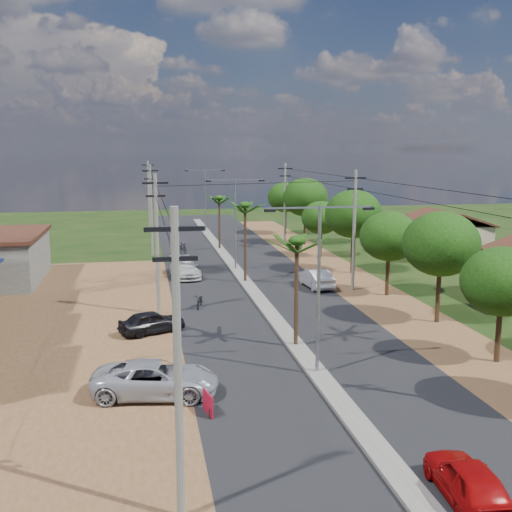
{
  "coord_description": "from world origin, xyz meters",
  "views": [
    {
      "loc": [
        -7.8,
        -25.73,
        10.47
      ],
      "look_at": [
        -0.02,
        15.29,
        3.0
      ],
      "focal_mm": 42.0,
      "sensor_mm": 36.0,
      "label": 1
    }
  ],
  "objects_px": {
    "car_white_far": "(185,269)",
    "car_parked_dark": "(152,322)",
    "car_red_near": "(468,482)",
    "roadside_sign": "(208,404)",
    "car_silver_mid": "(315,278)",
    "car_parked_silver": "(156,380)"
  },
  "relations": [
    {
      "from": "car_red_near",
      "to": "car_parked_dark",
      "type": "xyz_separation_m",
      "value": [
        -9.0,
        18.75,
        -0.02
      ]
    },
    {
      "from": "car_red_near",
      "to": "car_white_far",
      "type": "distance_m",
      "value": 34.35
    },
    {
      "from": "car_silver_mid",
      "to": "car_parked_silver",
      "type": "height_order",
      "value": "car_parked_silver"
    },
    {
      "from": "car_red_near",
      "to": "car_white_far",
      "type": "relative_size",
      "value": 0.77
    },
    {
      "from": "car_parked_dark",
      "to": "roadside_sign",
      "type": "xyz_separation_m",
      "value": [
        2.0,
        -11.29,
        -0.19
      ]
    },
    {
      "from": "car_red_near",
      "to": "roadside_sign",
      "type": "height_order",
      "value": "car_red_near"
    },
    {
      "from": "car_white_far",
      "to": "car_parked_dark",
      "type": "height_order",
      "value": "car_white_far"
    },
    {
      "from": "car_silver_mid",
      "to": "roadside_sign",
      "type": "distance_m",
      "value": 23.19
    },
    {
      "from": "car_red_near",
      "to": "car_silver_mid",
      "type": "relative_size",
      "value": 0.89
    },
    {
      "from": "car_red_near",
      "to": "roadside_sign",
      "type": "distance_m",
      "value": 10.23
    },
    {
      "from": "car_white_far",
      "to": "car_parked_dark",
      "type": "relative_size",
      "value": 1.33
    },
    {
      "from": "car_silver_mid",
      "to": "car_parked_silver",
      "type": "xyz_separation_m",
      "value": [
        -12.5,
        -18.46,
        0.03
      ]
    },
    {
      "from": "roadside_sign",
      "to": "car_white_far",
      "type": "bearing_deg",
      "value": 75.49
    },
    {
      "from": "car_red_near",
      "to": "car_silver_mid",
      "type": "xyz_separation_m",
      "value": [
        3.5,
        28.14,
        0.06
      ]
    },
    {
      "from": "car_white_far",
      "to": "car_parked_dark",
      "type": "bearing_deg",
      "value": -106.97
    },
    {
      "from": "car_red_near",
      "to": "car_parked_silver",
      "type": "relative_size",
      "value": 0.73
    },
    {
      "from": "car_red_near",
      "to": "roadside_sign",
      "type": "xyz_separation_m",
      "value": [
        -7.0,
        7.46,
        -0.21
      ]
    },
    {
      "from": "car_silver_mid",
      "to": "car_parked_silver",
      "type": "relative_size",
      "value": 0.81
    },
    {
      "from": "car_parked_dark",
      "to": "car_parked_silver",
      "type": "bearing_deg",
      "value": 157.56
    },
    {
      "from": "car_red_near",
      "to": "car_white_far",
      "type": "xyz_separation_m",
      "value": [
        -6.08,
        33.81,
        0.07
      ]
    },
    {
      "from": "car_silver_mid",
      "to": "car_parked_dark",
      "type": "distance_m",
      "value": 15.63
    },
    {
      "from": "car_white_far",
      "to": "car_parked_dark",
      "type": "xyz_separation_m",
      "value": [
        -2.92,
        -15.05,
        -0.09
      ]
    }
  ]
}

